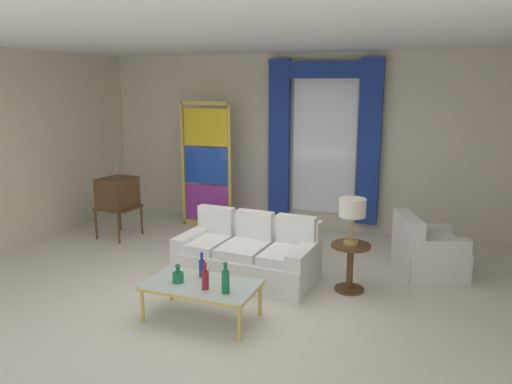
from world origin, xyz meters
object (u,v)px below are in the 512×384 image
Objects in this scene: bottle_blue_decanter at (205,278)px; vintage_tv at (117,194)px; bottle_crystal_tall at (226,280)px; round_side_table at (350,263)px; peacock_figurine at (216,223)px; armchair_white at (425,253)px; coffee_table at (202,286)px; table_lamp_brass at (352,210)px; couch_white_long at (249,255)px; stained_glass_divider at (206,168)px; bottle_amber_squat at (178,276)px; bottle_ruby_flask at (202,267)px.

bottle_blue_decanter is 0.22× the size of vintage_tv.
round_side_table is at bearing 55.28° from bottle_crystal_tall.
armchair_white is at bearing -9.04° from peacock_figurine.
table_lamp_brass is at bearing 44.47° from coffee_table.
bottle_blue_decanter is at bearing -87.58° from couch_white_long.
stained_glass_divider is at bearing 165.40° from armchair_white.
bottle_crystal_tall is at bearing -37.49° from vintage_tv.
vintage_tv reaches higher than round_side_table.
couch_white_long is at bearing 101.95° from bottle_crystal_tall.
stained_glass_divider is 3.52m from round_side_table.
bottle_amber_squat is 0.74× the size of bottle_ruby_flask.
peacock_figurine is 3.00m from table_lamp_brass.
coffee_table is 3.13m from armchair_white.
vintage_tv reaches higher than bottle_blue_decanter.
stained_glass_divider is 3.86× the size of table_lamp_brass.
stained_glass_divider reaches higher than coffee_table.
bottle_ruby_flask is 0.47× the size of peacock_figurine.
couch_white_long reaches higher than bottle_amber_squat.
stained_glass_divider is at bearing 115.57° from bottle_ruby_flask.
table_lamp_brass is (1.01, 1.45, 0.48)m from bottle_crystal_tall.
peacock_figurine is (-1.26, 2.89, -0.31)m from bottle_blue_decanter.
coffee_table is 4.21× the size of bottle_ruby_flask.
table_lamp_brass is (2.88, -1.89, -0.03)m from stained_glass_divider.
couch_white_long is 3.01× the size of peacock_figurine.
armchair_white is 0.48× the size of stained_glass_divider.
round_side_table is at bearing -132.34° from armchair_white.
table_lamp_brass is (-0.84, -0.92, 0.74)m from armchair_white.
peacock_figurine is (-1.49, 2.90, -0.33)m from bottle_crystal_tall.
coffee_table is 3.01m from peacock_figurine.
vintage_tv reaches higher than bottle_ruby_flask.
bottle_amber_squat is 2.12m from round_side_table.
vintage_tv is 1.68m from peacock_figurine.
table_lamp_brass is (1.60, 1.38, 0.55)m from bottle_amber_squat.
bottle_blue_decanter is 0.24m from bottle_crystal_tall.
round_side_table is (2.50, -1.45, 0.14)m from peacock_figurine.
bottle_crystal_tall is 3.87m from stained_glass_divider.
bottle_ruby_flask reaches higher than peacock_figurine.
armchair_white is 1.45m from table_lamp_brass.
bottle_ruby_flask is 0.13× the size of stained_glass_divider.
bottle_crystal_tall reaches higher than bottle_ruby_flask.
vintage_tv is (-2.68, 0.88, 0.42)m from couch_white_long.
table_lamp_brass is at bearing -33.23° from stained_glass_divider.
bottle_amber_squat is 0.10× the size of stained_glass_divider.
bottle_crystal_tall is at bearing -20.73° from coffee_table.
couch_white_long is at bearing -177.67° from round_side_table.
peacock_figurine is at bearing 149.88° from table_lamp_brass.
bottle_crystal_tall is 1.60× the size of bottle_amber_squat.
stained_glass_divider is (-1.45, 3.04, 0.54)m from bottle_ruby_flask.
vintage_tv is (-2.63, 2.15, 0.35)m from coffee_table.
bottle_crystal_tall is at bearing -127.87° from armchair_white.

